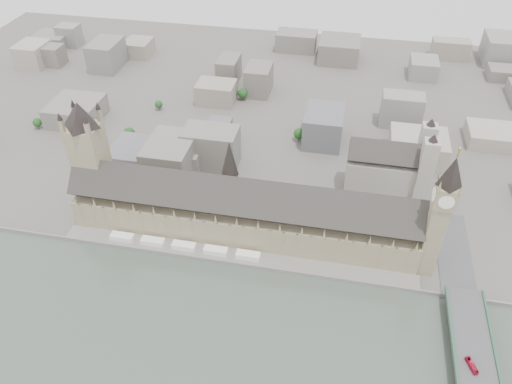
% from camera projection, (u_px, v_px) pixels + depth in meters
% --- Properties ---
extents(ground, '(900.00, 900.00, 0.00)m').
position_uv_depth(ground, '(237.00, 250.00, 380.92)').
color(ground, '#595651').
rests_on(ground, ground).
extents(embankment_wall, '(600.00, 1.50, 3.00)m').
position_uv_depth(embankment_wall, '(233.00, 263.00, 368.51)').
color(embankment_wall, slate).
rests_on(embankment_wall, ground).
extents(river_terrace, '(270.00, 15.00, 2.00)m').
position_uv_depth(river_terrace, '(235.00, 257.00, 374.56)').
color(river_terrace, slate).
rests_on(river_terrace, ground).
extents(terrace_tents, '(118.00, 7.00, 4.00)m').
position_uv_depth(terrace_tents, '(184.00, 246.00, 379.23)').
color(terrace_tents, white).
rests_on(terrace_tents, river_terrace).
extents(palace_of_westminster, '(265.00, 40.73, 55.44)m').
position_uv_depth(palace_of_westminster, '(242.00, 211.00, 381.76)').
color(palace_of_westminster, gray).
rests_on(palace_of_westminster, ground).
extents(elizabeth_tower, '(17.00, 17.00, 107.50)m').
position_uv_depth(elizabeth_tower, '(441.00, 210.00, 329.37)').
color(elizabeth_tower, gray).
rests_on(elizabeth_tower, ground).
extents(victoria_tower, '(30.00, 30.00, 100.00)m').
position_uv_depth(victoria_tower, '(89.00, 154.00, 385.06)').
color(victoria_tower, gray).
rests_on(victoria_tower, ground).
extents(central_tower, '(13.00, 13.00, 48.00)m').
position_uv_depth(central_tower, '(230.00, 168.00, 366.07)').
color(central_tower, '#83765A').
rests_on(central_tower, ground).
extents(westminster_abbey, '(68.00, 36.00, 64.00)m').
position_uv_depth(westminster_abbey, '(390.00, 169.00, 420.72)').
color(westminster_abbey, '#A39D93').
rests_on(westminster_abbey, ground).
extents(city_skyline_inland, '(720.00, 360.00, 38.00)m').
position_uv_depth(city_skyline_inland, '(287.00, 84.00, 556.30)').
color(city_skyline_inland, gray).
rests_on(city_skyline_inland, ground).
extents(park_trees, '(110.00, 30.00, 15.00)m').
position_uv_depth(park_trees, '(242.00, 193.00, 423.63)').
color(park_trees, '#1A4318').
rests_on(park_trees, ground).
extents(red_bus_north, '(6.63, 11.58, 3.17)m').
position_uv_depth(red_bus_north, '(472.00, 365.00, 291.35)').
color(red_bus_north, red).
rests_on(red_bus_north, westminster_bridge).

